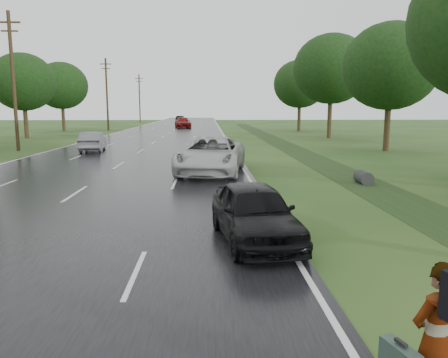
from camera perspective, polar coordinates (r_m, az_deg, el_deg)
road at (r=53.32m, az=-7.48°, el=5.81°), size 14.00×180.00×0.04m
edge_stripe_east at (r=53.12m, az=-0.17°, el=5.90°), size 0.12×180.00×0.01m
edge_stripe_west at (r=54.35m, az=-14.62°, el=5.68°), size 0.12×180.00×0.01m
center_line at (r=53.32m, az=-7.48°, el=5.83°), size 0.12×180.00×0.01m
drainage_ditch at (r=27.69m, az=11.65°, el=2.58°), size 2.20×120.00×0.56m
utility_pole_mid at (r=35.94m, az=-25.83°, el=11.60°), size 1.60×0.26×10.00m
utility_pole_far at (r=64.59m, az=-15.05°, el=10.76°), size 1.60×0.26×10.00m
utility_pole_distant at (r=94.08m, az=-10.97°, el=10.34°), size 1.60×0.26×10.00m
tree_east_c at (r=34.78m, az=20.93°, el=13.57°), size 7.00×7.00×9.29m
tree_east_d at (r=47.94m, az=13.85°, el=13.77°), size 8.00×8.00×10.76m
tree_east_f at (r=61.39m, az=9.90°, el=12.13°), size 7.20×7.20×9.62m
tree_west_d at (r=50.80m, az=-24.78°, el=11.43°), size 6.60×6.60×8.80m
tree_west_f at (r=64.17m, az=-20.47°, el=11.35°), size 7.00×7.00×9.29m
pedestrian at (r=5.14m, az=25.93°, el=-18.34°), size 0.86×0.66×1.68m
white_pickup at (r=21.17m, az=-1.69°, el=3.14°), size 3.81×6.64×1.74m
dark_sedan at (r=10.35m, az=4.01°, el=-4.36°), size 2.20×4.27×1.39m
silver_sedan at (r=33.39m, az=-16.77°, el=4.71°), size 1.96×4.40×1.40m
far_car_red at (r=70.13m, az=-5.40°, el=7.34°), size 3.11×5.88×1.62m
far_car_dark at (r=97.25m, az=-5.70°, el=7.80°), size 1.99×4.44×1.41m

